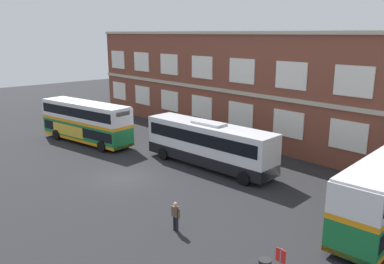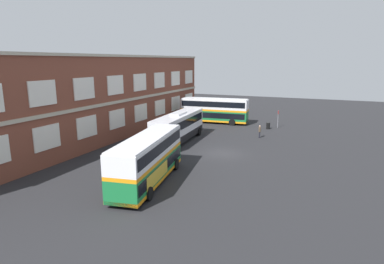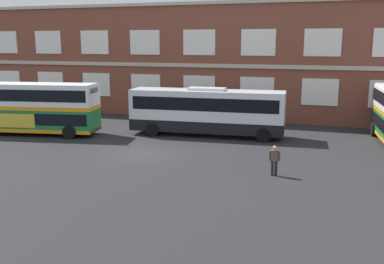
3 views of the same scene
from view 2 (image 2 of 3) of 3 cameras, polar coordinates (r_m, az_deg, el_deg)
The scene contains 8 objects.
ground_plane at distance 37.18m, azimuth 2.50°, elevation -3.40°, with size 120.00×120.00×0.00m, color #232326.
brick_terminal_building at distance 44.08m, azimuth -17.46°, elevation 5.60°, with size 49.75×8.19×10.92m.
double_decker_near at distance 27.37m, azimuth -7.72°, elevation -4.68°, with size 11.28×4.49×4.07m.
double_decker_middle at distance 53.74m, azimuth 3.95°, elevation 3.89°, with size 3.62×11.19×4.07m.
touring_coach at distance 40.82m, azimuth -2.41°, elevation 0.81°, with size 12.16×3.59×3.80m.
waiting_passenger at distance 44.28m, azimuth 11.86°, elevation 0.19°, with size 0.64×0.28×1.70m.
bus_stand_flag at distance 51.45m, azimuth 14.95°, elevation 2.53°, with size 0.44×0.10×2.70m.
station_litter_bin at distance 50.31m, azimuth 13.29°, elevation 1.10°, with size 0.60×0.60×1.03m.
Camera 2 is at (-33.37, -10.84, 10.19)m, focal length 30.21 mm.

